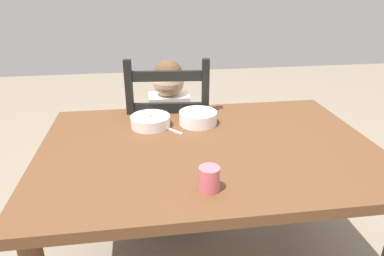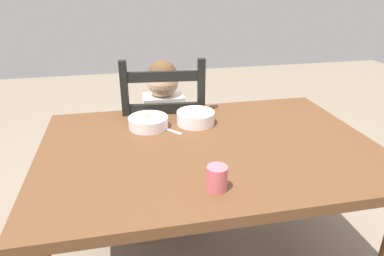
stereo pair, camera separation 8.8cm
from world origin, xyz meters
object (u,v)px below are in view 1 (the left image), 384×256
at_px(dining_chair, 170,145).
at_px(bowl_of_carrots, 151,121).
at_px(bowl_of_peas, 198,117).
at_px(drinking_cup, 209,179).
at_px(spoon, 167,128).
at_px(child_figure, 170,118).
at_px(dining_table, 208,164).

height_order(dining_chair, bowl_of_carrots, dining_chair).
relative_size(bowl_of_peas, drinking_cup, 2.12).
distance_m(dining_chair, bowl_of_peas, 0.42).
relative_size(spoon, drinking_cup, 1.41).
distance_m(dining_chair, drinking_cup, 0.90).
distance_m(child_figure, drinking_cup, 0.86).
relative_size(dining_chair, spoon, 8.27).
height_order(child_figure, bowl_of_carrots, child_figure).
bearing_deg(dining_table, child_figure, 102.99).
bearing_deg(bowl_of_carrots, child_figure, 69.14).
bearing_deg(dining_chair, drinking_cup, -85.60).
bearing_deg(drinking_cup, spoon, 100.72).
xyz_separation_m(dining_table, child_figure, (-0.12, 0.52, 0.00)).
bearing_deg(bowl_of_carrots, dining_chair, 70.18).
relative_size(dining_chair, drinking_cup, 11.69).
bearing_deg(drinking_cup, bowl_of_peas, 84.73).
bearing_deg(spoon, child_figure, 83.58).
relative_size(dining_chair, bowl_of_carrots, 5.41).
relative_size(child_figure, bowl_of_carrots, 5.20).
xyz_separation_m(child_figure, bowl_of_carrots, (-0.11, -0.29, 0.11)).
distance_m(dining_table, bowl_of_carrots, 0.35).
distance_m(dining_chair, spoon, 0.42).
relative_size(bowl_of_carrots, spoon, 1.53).
height_order(spoon, drinking_cup, drinking_cup).
bearing_deg(dining_chair, bowl_of_peas, -68.44).
distance_m(child_figure, bowl_of_peas, 0.33).
bearing_deg(child_figure, spoon, -96.42).
bearing_deg(dining_chair, spoon, -95.50).
bearing_deg(dining_table, drinking_cup, -100.44).
height_order(dining_table, dining_chair, dining_chair).
bearing_deg(bowl_of_carrots, drinking_cup, -72.81).
bearing_deg(drinking_cup, child_figure, 94.07).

